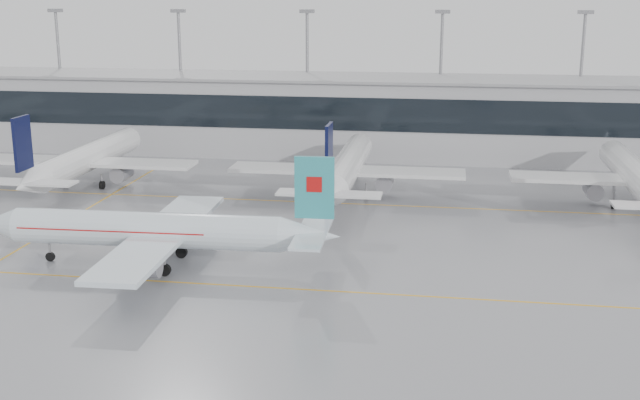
# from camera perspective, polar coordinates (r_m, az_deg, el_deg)

# --- Properties ---
(ground) EXTENTS (320.00, 320.00, 0.00)m
(ground) POSITION_cam_1_polar(r_m,az_deg,el_deg) (70.37, -1.53, -6.36)
(ground) COLOR gray
(ground) RESTS_ON ground
(taxi_line_main) EXTENTS (120.00, 0.25, 0.01)m
(taxi_line_main) POSITION_cam_1_polar(r_m,az_deg,el_deg) (70.37, -1.53, -6.35)
(taxi_line_main) COLOR gold
(taxi_line_main) RESTS_ON ground
(taxi_line_north) EXTENTS (120.00, 0.25, 0.01)m
(taxi_line_north) POSITION_cam_1_polar(r_m,az_deg,el_deg) (98.66, 1.63, -0.24)
(taxi_line_north) COLOR gold
(taxi_line_north) RESTS_ON ground
(taxi_line_cross) EXTENTS (0.25, 60.00, 0.01)m
(taxi_line_cross) POSITION_cam_1_polar(r_m,az_deg,el_deg) (93.51, -18.18, -1.80)
(taxi_line_cross) COLOR gold
(taxi_line_cross) RESTS_ON ground
(terminal) EXTENTS (180.00, 15.00, 12.00)m
(terminal) POSITION_cam_1_polar(r_m,az_deg,el_deg) (128.66, 3.50, 5.91)
(terminal) COLOR #A4A4A8
(terminal) RESTS_ON ground
(terminal_glass) EXTENTS (180.00, 0.20, 5.00)m
(terminal_glass) POSITION_cam_1_polar(r_m,az_deg,el_deg) (121.01, 3.16, 6.09)
(terminal_glass) COLOR black
(terminal_glass) RESTS_ON ground
(terminal_roof) EXTENTS (182.00, 16.00, 0.40)m
(terminal_roof) POSITION_cam_1_polar(r_m,az_deg,el_deg) (127.90, 3.54, 8.66)
(terminal_roof) COLOR gray
(terminal_roof) RESTS_ON ground
(light_masts) EXTENTS (156.40, 1.00, 22.60)m
(light_masts) POSITION_cam_1_polar(r_m,az_deg,el_deg) (133.74, 3.80, 9.40)
(light_masts) COLOR gray
(light_masts) RESTS_ON ground
(air_canada_jet) EXTENTS (35.20, 27.78, 10.93)m
(air_canada_jet) POSITION_cam_1_polar(r_m,az_deg,el_deg) (76.60, -11.33, -2.18)
(air_canada_jet) COLOR silver
(air_canada_jet) RESTS_ON ground
(parked_jet_b) EXTENTS (29.64, 36.96, 11.72)m
(parked_jet_b) POSITION_cam_1_polar(r_m,az_deg,el_deg) (111.12, -16.32, 2.80)
(parked_jet_b) COLOR silver
(parked_jet_b) RESTS_ON ground
(parked_jet_c) EXTENTS (29.64, 36.96, 11.72)m
(parked_jet_c) POSITION_cam_1_polar(r_m,az_deg,el_deg) (101.36, 1.92, 2.31)
(parked_jet_c) COLOR silver
(parked_jet_c) RESTS_ON ground
(parked_jet_d) EXTENTS (29.64, 36.96, 11.72)m
(parked_jet_d) POSITION_cam_1_polar(r_m,az_deg,el_deg) (103.20, 21.59, 1.51)
(parked_jet_d) COLOR silver
(parked_jet_d) RESTS_ON ground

